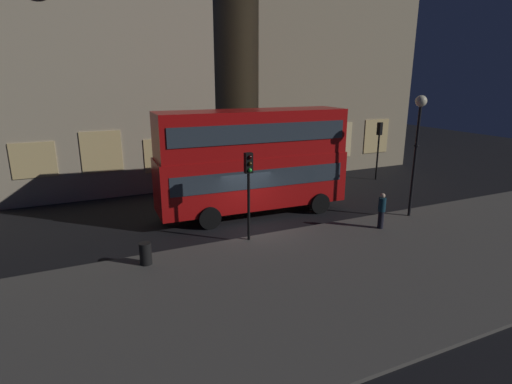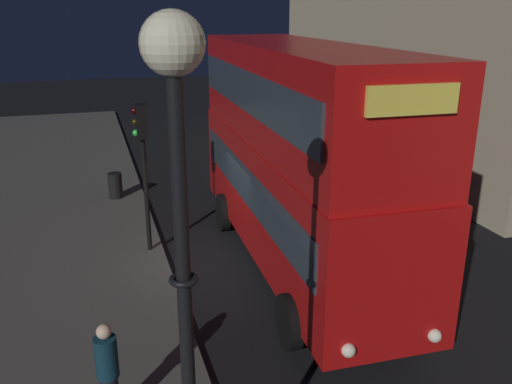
# 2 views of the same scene
# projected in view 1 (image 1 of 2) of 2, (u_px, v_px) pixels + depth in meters

# --- Properties ---
(ground_plane) EXTENTS (80.00, 80.00, 0.00)m
(ground_plane) POSITION_uv_depth(u_px,v_px,m) (254.00, 229.00, 19.11)
(ground_plane) COLOR black
(sidewalk_slab) EXTENTS (44.00, 9.19, 0.12)m
(sidewalk_slab) POSITION_uv_depth(u_px,v_px,m) (320.00, 279.00, 14.21)
(sidewalk_slab) COLOR #4C4944
(sidewalk_slab) RESTS_ON ground
(building_with_clock) EXTENTS (17.43, 8.46, 16.45)m
(building_with_clock) POSITION_uv_depth(u_px,v_px,m) (56.00, 55.00, 24.67)
(building_with_clock) COLOR tan
(building_with_clock) RESTS_ON ground
(building_plain_facade) EXTENTS (13.13, 9.54, 19.18)m
(building_plain_facade) POSITION_uv_depth(u_px,v_px,m) (309.00, 42.00, 32.15)
(building_plain_facade) COLOR tan
(building_plain_facade) RESTS_ON ground
(double_decker_bus) EXTENTS (9.93, 3.01, 5.37)m
(double_decker_bus) POSITION_uv_depth(u_px,v_px,m) (252.00, 158.00, 20.45)
(double_decker_bus) COLOR #B20F0F
(double_decker_bus) RESTS_ON ground
(traffic_light_near_kerb) EXTENTS (0.32, 0.36, 3.81)m
(traffic_light_near_kerb) POSITION_uv_depth(u_px,v_px,m) (249.00, 178.00, 16.82)
(traffic_light_near_kerb) COLOR black
(traffic_light_near_kerb) RESTS_ON sidewalk_slab
(traffic_light_far_side) EXTENTS (0.38, 0.39, 3.97)m
(traffic_light_far_side) POSITION_uv_depth(u_px,v_px,m) (379.00, 139.00, 27.72)
(traffic_light_far_side) COLOR black
(traffic_light_far_side) RESTS_ON ground
(street_lamp) EXTENTS (0.54, 0.54, 5.98)m
(street_lamp) POSITION_uv_depth(u_px,v_px,m) (418.00, 127.00, 19.41)
(street_lamp) COLOR black
(street_lamp) RESTS_ON sidewalk_slab
(pedestrian) EXTENTS (0.34, 0.34, 1.69)m
(pedestrian) POSITION_uv_depth(u_px,v_px,m) (382.00, 210.00, 18.67)
(pedestrian) COLOR black
(pedestrian) RESTS_ON sidewalk_slab
(litter_bin) EXTENTS (0.45, 0.45, 0.85)m
(litter_bin) POSITION_uv_depth(u_px,v_px,m) (146.00, 254.00, 15.16)
(litter_bin) COLOR black
(litter_bin) RESTS_ON sidewalk_slab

